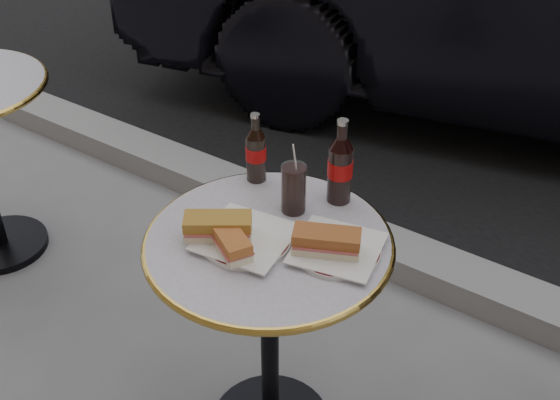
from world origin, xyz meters
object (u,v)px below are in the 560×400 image
Objects in this scene: bistro_table at (270,343)px; plate_right at (337,250)px; cola_glass at (294,189)px; plate_left at (246,240)px; cola_bottle_right at (341,161)px; cola_bottle_left at (256,147)px.

bistro_table is 3.47× the size of plate_right.
plate_right is 1.57× the size of cola_glass.
cola_bottle_right is (0.10, 0.28, 0.11)m from plate_left.
plate_left is 0.22m from plate_right.
plate_right is at bearing -23.37° from cola_bottle_left.
bistro_table is 0.45m from cola_glass.
cola_glass is at bearing 82.50° from plate_left.
cola_bottle_left is (-0.14, 0.24, 0.10)m from plate_left.
plate_left is 0.29m from cola_bottle_left.
bistro_table is 3.28× the size of plate_left.
cola_bottle_left is 0.24m from cola_bottle_right.
plate_right reaches higher than bistro_table.
plate_left is 1.66× the size of cola_glass.
plate_left is at bearing -134.58° from bistro_table.
bistro_table is at bearing -162.93° from plate_right.
cola_bottle_right reaches higher than bistro_table.
cola_bottle_left is 0.18m from cola_glass.
cola_glass is (0.17, -0.07, -0.03)m from cola_bottle_left.
cola_bottle_left is (-0.35, 0.15, 0.10)m from plate_right.
cola_bottle_right is at bearing 56.02° from cola_glass.
plate_right is (0.20, 0.09, -0.00)m from plate_left.
plate_right is at bearing 17.07° from bistro_table.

